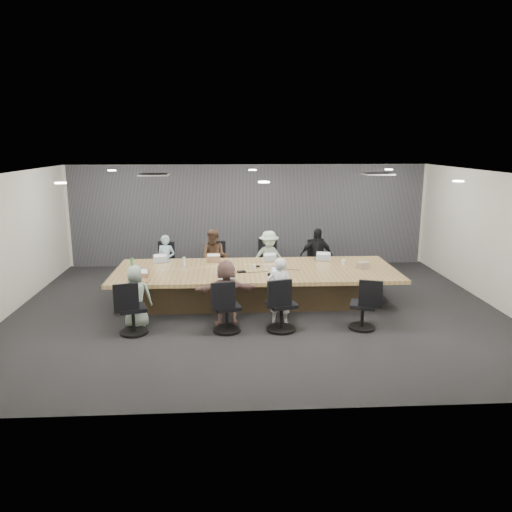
{
  "coord_description": "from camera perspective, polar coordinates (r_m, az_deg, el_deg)",
  "views": [
    {
      "loc": [
        -0.59,
        -9.84,
        3.39
      ],
      "look_at": [
        0.0,
        0.4,
        1.05
      ],
      "focal_mm": 35.0,
      "sensor_mm": 36.0,
      "label": 1
    }
  ],
  "objects": [
    {
      "name": "person_6",
      "position": [
        9.45,
        2.72,
        -4.03
      ],
      "size": [
        0.53,
        0.41,
        1.3
      ],
      "primitive_type": "imported",
      "rotation": [
        0.0,
        0.0,
        2.9
      ],
      "color": "silver",
      "rests_on": "ground"
    },
    {
      "name": "laptop_1",
      "position": [
        11.45,
        -4.83,
        -0.53
      ],
      "size": [
        0.31,
        0.22,
        0.02
      ],
      "primitive_type": "cube",
      "rotation": [
        0.0,
        0.0,
        3.18
      ],
      "color": "#8C6647",
      "rests_on": "conference_table"
    },
    {
      "name": "chair_5",
      "position": [
        9.14,
        -3.38,
        -6.27
      ],
      "size": [
        0.66,
        0.66,
        0.8
      ],
      "primitive_type": null,
      "rotation": [
        0.0,
        0.0,
        0.26
      ],
      "color": "black",
      "rests_on": "ground"
    },
    {
      "name": "chair_1",
      "position": [
        12.41,
        -4.7,
        -1.22
      ],
      "size": [
        0.63,
        0.63,
        0.76
      ],
      "primitive_type": null,
      "rotation": [
        0.0,
        0.0,
        3.42
      ],
      "color": "black",
      "rests_on": "ground"
    },
    {
      "name": "wall_front",
      "position": [
        6.2,
        2.37,
        -5.91
      ],
      "size": [
        10.0,
        0.0,
        2.8
      ],
      "primitive_type": "cube",
      "rotation": [
        -1.57,
        0.0,
        0.0
      ],
      "color": "beige",
      "rests_on": "ground"
    },
    {
      "name": "person_5",
      "position": [
        9.4,
        -3.4,
        -4.21
      ],
      "size": [
        1.21,
        0.51,
        1.27
      ],
      "primitive_type": "imported",
      "rotation": [
        0.0,
        0.0,
        3.26
      ],
      "color": "#7E5953",
      "rests_on": "ground"
    },
    {
      "name": "floor",
      "position": [
        10.42,
        0.13,
        -6.13
      ],
      "size": [
        10.0,
        8.0,
        0.0
      ],
      "primitive_type": "cube",
      "color": "black",
      "rests_on": "ground"
    },
    {
      "name": "laptop_0",
      "position": [
        11.54,
        -10.59,
        -0.6
      ],
      "size": [
        0.34,
        0.27,
        0.02
      ],
      "primitive_type": "cube",
      "rotation": [
        0.0,
        0.0,
        3.4
      ],
      "color": "#B2B2B7",
      "rests_on": "conference_table"
    },
    {
      "name": "person_1",
      "position": [
        12.0,
        -4.76,
        -0.21
      ],
      "size": [
        0.76,
        0.65,
        1.37
      ],
      "primitive_type": "imported",
      "rotation": [
        0.0,
        0.0,
        6.06
      ],
      "color": "#473123",
      "rests_on": "ground"
    },
    {
      "name": "wall_left",
      "position": [
        10.96,
        -26.96,
        0.98
      ],
      "size": [
        0.0,
        8.0,
        2.8
      ],
      "primitive_type": "cube",
      "rotation": [
        1.57,
        0.0,
        1.57
      ],
      "color": "beige",
      "rests_on": "ground"
    },
    {
      "name": "canvas_bag",
      "position": [
        10.99,
        12.15,
        -1.03
      ],
      "size": [
        0.29,
        0.25,
        0.14
      ],
      "primitive_type": "cube",
      "rotation": [
        0.0,
        0.0,
        0.44
      ],
      "color": "gray",
      "rests_on": "conference_table"
    },
    {
      "name": "curtain",
      "position": [
        13.91,
        -0.84,
        4.63
      ],
      "size": [
        9.8,
        0.04,
        2.8
      ],
      "primitive_type": "cube",
      "color": "#4F4E55",
      "rests_on": "ground"
    },
    {
      "name": "chair_4",
      "position": [
        9.3,
        -13.88,
        -6.29
      ],
      "size": [
        0.67,
        0.67,
        0.8
      ],
      "primitive_type": null,
      "rotation": [
        0.0,
        0.0,
        0.29
      ],
      "color": "black",
      "rests_on": "ground"
    },
    {
      "name": "cup_white_near",
      "position": [
        11.25,
        9.97,
        -0.68
      ],
      "size": [
        0.09,
        0.09,
        0.11
      ],
      "primitive_type": "cylinder",
      "rotation": [
        0.0,
        0.0,
        0.05
      ],
      "color": "white",
      "rests_on": "conference_table"
    },
    {
      "name": "chair_2",
      "position": [
        12.43,
        1.34,
        -0.9
      ],
      "size": [
        0.62,
        0.62,
        0.87
      ],
      "primitive_type": null,
      "rotation": [
        0.0,
        0.0,
        3.21
      ],
      "color": "black",
      "rests_on": "ground"
    },
    {
      "name": "person_4",
      "position": [
        9.57,
        -13.57,
        -4.51
      ],
      "size": [
        0.61,
        0.43,
        1.19
      ],
      "primitive_type": "imported",
      "rotation": [
        0.0,
        0.0,
        3.23
      ],
      "color": "#91A493",
      "rests_on": "ground"
    },
    {
      "name": "laptop_5",
      "position": [
        9.9,
        -3.41,
        -2.65
      ],
      "size": [
        0.35,
        0.28,
        0.02
      ],
      "primitive_type": "cube",
      "rotation": [
        0.0,
        0.0,
        -0.26
      ],
      "color": "#B2B2B7",
      "rests_on": "conference_table"
    },
    {
      "name": "laptop_6",
      "position": [
        9.94,
        2.39,
        -2.56
      ],
      "size": [
        0.32,
        0.25,
        0.02
      ],
      "primitive_type": "cube",
      "rotation": [
        0.0,
        0.0,
        0.2
      ],
      "color": "#B2B2B7",
      "rests_on": "conference_table"
    },
    {
      "name": "person_3",
      "position": [
        12.19,
        6.92,
        -0.04
      ],
      "size": [
        0.81,
        0.34,
        1.38
      ],
      "primitive_type": "imported",
      "rotation": [
        0.0,
        0.0,
        6.28
      ],
      "color": "black",
      "rests_on": "ground"
    },
    {
      "name": "wall_right",
      "position": [
        11.49,
        25.89,
        1.58
      ],
      "size": [
        0.0,
        8.0,
        2.8
      ],
      "primitive_type": "cube",
      "rotation": [
        1.57,
        0.0,
        -1.57
      ],
      "color": "beige",
      "rests_on": "ground"
    },
    {
      "name": "stapler",
      "position": [
        10.16,
        1.73,
        -2.11
      ],
      "size": [
        0.15,
        0.07,
        0.06
      ],
      "primitive_type": "cube",
      "rotation": [
        0.0,
        0.0,
        0.22
      ],
      "color": "black",
      "rests_on": "conference_table"
    },
    {
      "name": "ceiling",
      "position": [
        9.87,
        0.14,
        9.43
      ],
      "size": [
        10.0,
        8.0,
        0.0
      ],
      "primitive_type": "cube",
      "color": "white",
      "rests_on": "wall_back"
    },
    {
      "name": "chair_0",
      "position": [
        12.49,
        -10.02,
        -1.26
      ],
      "size": [
        0.63,
        0.63,
        0.77
      ],
      "primitive_type": null,
      "rotation": [
        0.0,
        0.0,
        2.9
      ],
      "color": "black",
      "rests_on": "ground"
    },
    {
      "name": "mic_left",
      "position": [
        10.42,
        -1.67,
        -1.79
      ],
      "size": [
        0.19,
        0.16,
        0.03
      ],
      "primitive_type": "cube",
      "rotation": [
        0.0,
        0.0,
        0.31
      ],
      "color": "black",
      "rests_on": "conference_table"
    },
    {
      "name": "laptop_2",
      "position": [
        11.49,
        1.71,
        -0.44
      ],
      "size": [
        0.35,
        0.28,
        0.02
      ],
      "primitive_type": "cube",
      "rotation": [
        0.0,
        0.0,
        3.36
      ],
      "color": "#B2B2B7",
      "rests_on": "conference_table"
    },
    {
      "name": "mic_right",
      "position": [
        10.87,
        0.08,
        -1.19
      ],
      "size": [
        0.15,
        0.11,
        0.03
      ],
      "primitive_type": "cube",
      "rotation": [
        0.0,
        0.0,
        -0.15
      ],
      "color": "black",
      "rests_on": "conference_table"
    },
    {
      "name": "cup_white_far",
      "position": [
        10.73,
        -0.21,
        -1.18
      ],
      "size": [
        0.1,
        0.1,
        0.09
      ],
      "primitive_type": "cylinder",
      "rotation": [
        0.0,
        0.0,
        -0.37
      ],
      "color": "white",
      "rests_on": "conference_table"
    },
    {
      "name": "laptop_4",
      "position": [
        10.04,
        -13.08,
        -2.73
      ],
      "size": [
        0.39,
        0.3,
        0.02
      ],
      "primitive_type": "cube",
      "rotation": [
        0.0,
        0.0,
        -0.17
      ],
      "color": "#8C6647",
      "rests_on": "conference_table"
    },
    {
      "name": "wall_back",
      "position": [
        13.99,
        -0.86,
        4.68
      ],
      "size": [
        10.0,
        0.0,
        2.8
      ],
      "primitive_type": "cube",
      "rotation": [
        1.57,
        0.0,
        0.0
      ],
      "color": "beige",
      "rests_on": "ground"
    },
    {
      "name": "chair_6",
      "position": [
        9.18,
        2.93,
        -6.03
      ],
      "size": [
        0.7,
        0.7,
        0.84
      ],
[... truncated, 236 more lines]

